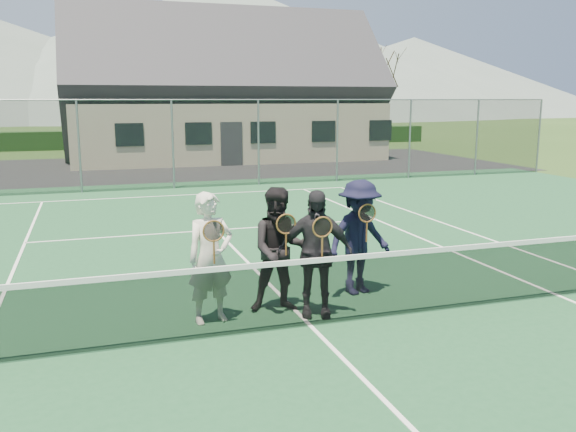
% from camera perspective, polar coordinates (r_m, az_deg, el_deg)
% --- Properties ---
extents(ground, '(220.00, 220.00, 0.00)m').
position_cam_1_polar(ground, '(27.61, -12.40, 4.37)').
color(ground, '#294518').
rests_on(ground, ground).
extents(court_surface, '(30.00, 30.00, 0.02)m').
position_cam_1_polar(court_surface, '(8.37, 2.10, -10.32)').
color(court_surface, '#1C4C2B').
rests_on(court_surface, ground).
extents(tarmac_carpark, '(40.00, 12.00, 0.01)m').
position_cam_1_polar(tarmac_carpark, '(27.51, -20.73, 3.90)').
color(tarmac_carpark, black).
rests_on(tarmac_carpark, ground).
extents(hedge_row, '(40.00, 1.20, 1.10)m').
position_cam_1_polar(hedge_row, '(39.48, -14.24, 6.99)').
color(hedge_row, black).
rests_on(hedge_row, ground).
extents(hill_centre, '(120.00, 120.00, 22.00)m').
position_cam_1_polar(hill_centre, '(105.10, -5.77, 15.24)').
color(hill_centre, slate).
rests_on(hill_centre, ground).
extents(hill_east, '(90.00, 90.00, 14.00)m').
position_cam_1_polar(hill_east, '(117.53, 11.61, 12.66)').
color(hill_east, slate).
rests_on(hill_east, ground).
extents(court_markings, '(11.03, 23.83, 0.01)m').
position_cam_1_polar(court_markings, '(8.36, 2.10, -10.22)').
color(court_markings, white).
rests_on(court_markings, court_surface).
extents(tennis_net, '(11.68, 0.08, 1.10)m').
position_cam_1_polar(tennis_net, '(8.19, 2.13, -6.86)').
color(tennis_net, slate).
rests_on(tennis_net, ground).
extents(perimeter_fence, '(30.07, 0.07, 3.02)m').
position_cam_1_polar(perimeter_fence, '(21.04, -10.73, 6.62)').
color(perimeter_fence, slate).
rests_on(perimeter_fence, ground).
extents(clubhouse, '(15.60, 8.20, 7.70)m').
position_cam_1_polar(clubhouse, '(32.03, -6.15, 12.58)').
color(clubhouse, beige).
rests_on(clubhouse, ground).
extents(tree_c, '(3.20, 3.20, 7.77)m').
position_cam_1_polar(tree_c, '(40.68, -11.80, 14.60)').
color(tree_c, '#332312').
rests_on(tree_c, ground).
extents(tree_d, '(3.20, 3.20, 7.77)m').
position_cam_1_polar(tree_d, '(43.00, 2.01, 14.61)').
color(tree_d, '#322212').
rests_on(tree_d, ground).
extents(tree_e, '(3.20, 3.20, 7.77)m').
position_cam_1_polar(tree_e, '(45.40, 9.37, 14.28)').
color(tree_e, '#332012').
rests_on(tree_e, ground).
extents(player_a, '(0.73, 0.56, 1.80)m').
position_cam_1_polar(player_a, '(8.32, -7.27, -3.91)').
color(player_a, silver).
rests_on(player_a, court_surface).
extents(player_b, '(0.99, 0.83, 1.80)m').
position_cam_1_polar(player_b, '(8.70, -0.73, -3.18)').
color(player_b, black).
rests_on(player_b, court_surface).
extents(player_c, '(1.14, 0.74, 1.80)m').
position_cam_1_polar(player_c, '(8.51, 2.55, -3.51)').
color(player_c, black).
rests_on(player_c, court_surface).
extents(player_d, '(1.29, 0.93, 1.80)m').
position_cam_1_polar(player_d, '(9.54, 6.66, -1.99)').
color(player_d, black).
rests_on(player_d, court_surface).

